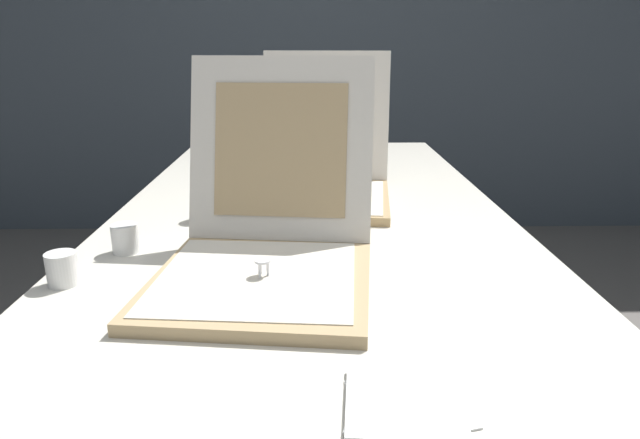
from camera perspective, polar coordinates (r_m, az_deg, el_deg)
The scene contains 9 objects.
wall_back at distance 3.47m, azimuth -1.07°, elevation 20.26°, with size 10.00×0.10×2.60m, color #4C5660.
table at distance 1.36m, azimuth -0.97°, elevation -2.00°, with size 1.00×2.22×0.73m.
pizza_box_front at distance 1.02m, azimuth -5.66°, elevation -2.92°, with size 0.43×0.52×0.39m.
pizza_box_middle at distance 1.54m, azimuth -0.01°, elevation 4.24°, with size 0.43×0.51×0.39m.
cup_white_near_center at distance 1.21m, azimuth -19.45°, elevation -1.85°, with size 0.05×0.05×0.06m, color white.
cup_white_far at distance 1.71m, azimuth -9.34°, elevation 4.55°, with size 0.05×0.05×0.06m, color white.
cup_white_mid at distance 1.38m, azimuth -11.96°, elevation 1.18°, with size 0.05×0.05×0.06m, color white.
cup_white_near_left at distance 1.09m, azimuth -25.05°, elevation -4.63°, with size 0.05×0.05×0.06m, color white.
napkin_pile at distance 0.70m, azimuth 8.83°, elevation -18.29°, with size 0.16×0.17×0.01m.
Camera 1 is at (0.00, -0.67, 1.15)m, focal length 31.12 mm.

